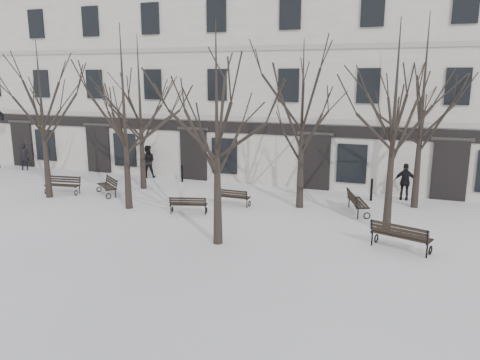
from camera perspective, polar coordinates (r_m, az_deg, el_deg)
The scene contains 20 objects.
ground at distance 18.89m, azimuth -6.30°, elevation -5.59°, with size 100.00×100.00×0.00m, color white.
building at distance 30.13m, azimuth 4.55°, elevation 11.84°, with size 40.40×10.20×11.40m.
tree_0 at distance 24.37m, azimuth -23.09°, elevation 8.82°, with size 5.26×5.26×7.51m.
tree_1 at distance 21.08m, azimuth -14.05°, elevation 9.96°, with size 5.65×5.65×8.07m.
tree_2 at distance 15.94m, azimuth -2.87°, elevation 8.66°, with size 5.35×5.35×7.64m.
tree_3 at distance 18.04m, azimuth 18.40°, elevation 8.99°, with size 5.53×5.53×7.89m.
tree_4 at distance 24.84m, azimuth -12.15°, elevation 10.14°, with size 5.53×5.53×7.90m.
tree_5 at distance 20.82m, azimuth 7.61°, elevation 9.06°, with size 5.19×5.19×7.41m.
tree_6 at distance 22.11m, azimuth 21.51°, elevation 10.35°, with size 5.98×5.98×8.54m.
bench_0 at distance 25.42m, azimuth -20.75°, elevation -0.50°, with size 1.82×0.88×0.88m.
bench_1 at distance 20.39m, azimuth -6.30°, elevation -2.95°, with size 1.68×0.99×0.80m.
bench_2 at distance 16.96m, azimuth 18.97°, elevation -6.40°, with size 2.10×1.31×1.00m.
bench_3 at distance 24.47m, azimuth -15.80°, elevation -0.65°, with size 1.73×1.55×0.88m.
bench_4 at distance 21.53m, azimuth -0.98°, elevation -2.01°, with size 1.66×0.65×0.83m.
bench_5 at distance 20.99m, azimuth 14.01°, elevation -2.58°, with size 1.24×1.99×0.95m.
bollard_a at distance 26.61m, azimuth -7.07°, elevation 0.86°, with size 0.12×0.12×0.97m.
bollard_b at distance 23.25m, azimuth 15.74°, elevation -1.05°, with size 0.14×0.14×1.09m.
pedestrian_a at distance 32.93m, azimuth -24.69°, elevation 1.13°, with size 0.62×0.41×1.71m, color black.
pedestrian_b at distance 28.26m, azimuth -11.13°, elevation 0.33°, with size 0.93×0.72×1.91m, color black.
pedestrian_c at distance 24.00m, azimuth 19.35°, elevation -2.31°, with size 1.06×0.44×1.80m, color black.
Camera 1 is at (8.00, -16.09, 5.84)m, focal length 35.00 mm.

